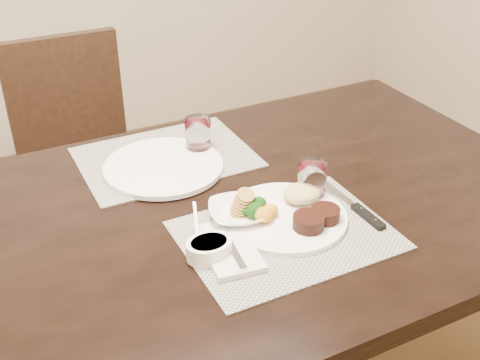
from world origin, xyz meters
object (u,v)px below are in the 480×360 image
steak_knife (360,211)px  cracker_bowl (238,212)px  dinner_plate (291,213)px  far_plate (163,167)px  wine_glass_near (312,182)px  chair_far (79,149)px

steak_knife → cracker_bowl: bearing=156.9°
dinner_plate → cracker_bowl: size_ratio=1.72×
steak_knife → far_plate: same height
steak_knife → cracker_bowl: (-0.27, 0.11, 0.01)m
dinner_plate → wine_glass_near: (0.09, 0.06, 0.03)m
dinner_plate → cracker_bowl: (-0.11, 0.05, 0.00)m
wine_glass_near → far_plate: (-0.27, 0.29, -0.04)m
steak_knife → wine_glass_near: 0.14m
steak_knife → cracker_bowl: 0.29m
chair_far → dinner_plate: size_ratio=3.14×
wine_glass_near → far_plate: wine_glass_near is taller
chair_far → cracker_bowl: bearing=-80.7°
chair_far → cracker_bowl: chair_far is taller
chair_far → dinner_plate: chair_far is taller
cracker_bowl → wine_glass_near: 0.20m
wine_glass_near → far_plate: 0.40m
dinner_plate → steak_knife: (0.16, -0.05, -0.01)m
steak_knife → far_plate: size_ratio=0.78×
steak_knife → wine_glass_near: size_ratio=2.57×
dinner_plate → far_plate: (-0.18, 0.35, -0.01)m
chair_far → wine_glass_near: (0.36, -0.99, 0.29)m
far_plate → chair_far: bearing=97.2°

